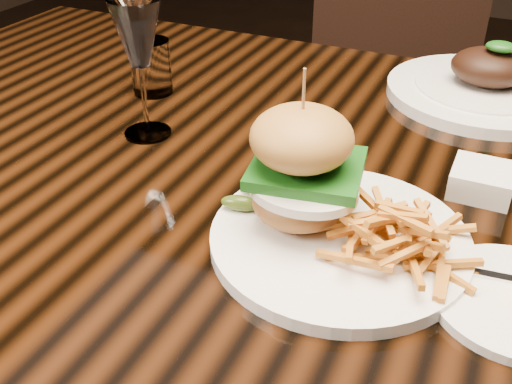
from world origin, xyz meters
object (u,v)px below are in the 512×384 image
at_px(far_dish, 485,87).
at_px(chair_far, 394,75).
at_px(burger_plate, 335,206).
at_px(dining_table, 317,217).
at_px(wine_glass, 138,38).

bearing_deg(far_dish, chair_far, 114.06).
xyz_separation_m(burger_plate, far_dish, (0.10, 0.46, -0.03)).
xyz_separation_m(far_dish, chair_far, (-0.26, 0.57, -0.23)).
bearing_deg(burger_plate, dining_table, 116.20).
bearing_deg(chair_far, burger_plate, -96.45).
relative_size(far_dish, chair_far, 0.32).
bearing_deg(dining_table, far_dish, 63.20).
distance_m(dining_table, far_dish, 0.37).
bearing_deg(wine_glass, chair_far, 80.00).
bearing_deg(dining_table, wine_glass, -177.26).
bearing_deg(wine_glass, burger_plate, -22.42).
height_order(wine_glass, chair_far, chair_far).
distance_m(far_dish, chair_far, 0.67).
xyz_separation_m(dining_table, chair_far, (-0.10, 0.89, -0.13)).
height_order(wine_glass, far_dish, wine_glass).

